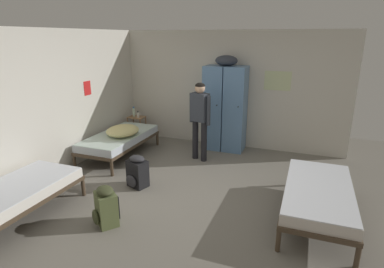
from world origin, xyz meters
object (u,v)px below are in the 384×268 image
at_px(shelf_unit, 137,126).
at_px(bed_left_rear, 119,139).
at_px(bedding_heap, 123,131).
at_px(person_traveler, 200,114).
at_px(bed_right, 318,194).
at_px(water_bottle, 134,112).
at_px(backpack_black, 137,172).
at_px(locker_bank, 225,107).
at_px(lotion_bottle, 138,115).
at_px(bed_left_front, 11,195).
at_px(backpack_olive, 106,207).

distance_m(shelf_unit, bed_left_rear, 1.18).
xyz_separation_m(bedding_heap, person_traveler, (1.51, 0.46, 0.36)).
bearing_deg(bed_left_rear, bed_right, -15.64).
distance_m(water_bottle, backpack_black, 2.71).
bearing_deg(bed_left_rear, locker_bank, 32.67).
relative_size(locker_bank, shelf_unit, 3.63).
xyz_separation_m(bed_right, bedding_heap, (-3.77, 1.04, 0.21)).
distance_m(bed_left_rear, lotion_bottle, 1.15).
height_order(bed_left_front, lotion_bottle, lotion_bottle).
relative_size(shelf_unit, bed_right, 0.30).
relative_size(person_traveler, water_bottle, 6.74).
height_order(backpack_black, backpack_olive, same).
bearing_deg(person_traveler, backpack_black, -110.67).
xyz_separation_m(locker_bank, backpack_olive, (-0.69, -3.50, -0.71)).
distance_m(bedding_heap, lotion_bottle, 1.21).
bearing_deg(water_bottle, backpack_black, -58.57).
bearing_deg(backpack_olive, water_bottle, 114.70).
xyz_separation_m(locker_bank, water_bottle, (-2.27, -0.07, -0.29)).
distance_m(shelf_unit, backpack_olive, 3.72).
distance_m(shelf_unit, bed_left_front, 3.78).
relative_size(shelf_unit, lotion_bottle, 3.65).
relative_size(locker_bank, bed_right, 1.09).
height_order(bed_left_front, person_traveler, person_traveler).
height_order(locker_bank, person_traveler, locker_bank).
xyz_separation_m(shelf_unit, water_bottle, (-0.08, 0.02, 0.33)).
bearing_deg(locker_bank, bed_left_rear, -147.33).
distance_m(bed_right, bedding_heap, 3.92).
bearing_deg(shelf_unit, backpack_black, -59.83).
height_order(locker_bank, bed_left_front, locker_bank).
xyz_separation_m(bed_left_rear, lotion_bottle, (-0.18, 1.11, 0.26)).
bearing_deg(shelf_unit, bed_left_front, -86.21).
xyz_separation_m(bedding_heap, backpack_black, (0.94, -1.06, -0.33)).
relative_size(shelf_unit, bed_left_front, 0.30).
bearing_deg(backpack_black, locker_bank, 69.79).
bearing_deg(locker_bank, water_bottle, -178.16).
relative_size(bed_left_front, person_traveler, 1.20).
xyz_separation_m(bedding_heap, lotion_bottle, (-0.31, 1.17, 0.04)).
bearing_deg(locker_bank, bed_right, -49.92).
relative_size(shelf_unit, backpack_olive, 1.04).
bearing_deg(lotion_bottle, water_bottle, 158.20).
bearing_deg(bed_left_rear, shelf_unit, 102.26).
relative_size(shelf_unit, water_bottle, 2.42).
xyz_separation_m(lotion_bottle, backpack_black, (1.25, -2.23, -0.38)).
bearing_deg(shelf_unit, bed_right, -28.37).
height_order(shelf_unit, bed_right, shelf_unit).
distance_m(locker_bank, lotion_bottle, 2.15).
bearing_deg(bed_left_rear, bed_left_front, -90.00).
height_order(bed_left_front, backpack_black, backpack_black).
height_order(bed_right, backpack_olive, backpack_olive).
distance_m(locker_bank, bed_left_front, 4.37).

